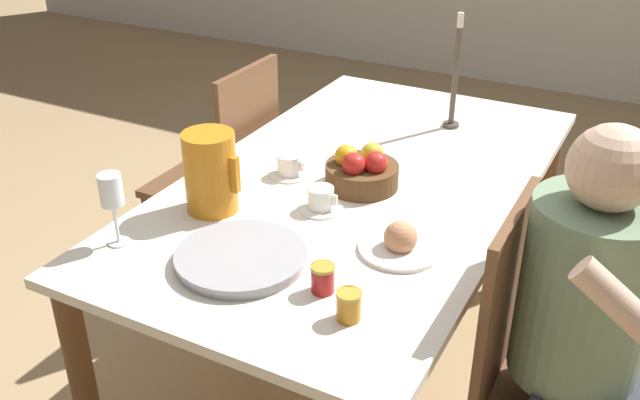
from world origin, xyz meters
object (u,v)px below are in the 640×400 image
wine_glass_water (111,193)px  teacup_across (290,167)px  teacup_near_person (321,200)px  serving_tray (241,258)px  fruit_bowl (362,171)px  candlestick_tall (455,82)px  bread_plate (400,243)px  chair_opposite (226,174)px  person_seated (595,321)px  jam_jar_amber (323,277)px  red_pitcher (210,172)px  chair_person_side (542,377)px  jam_jar_red (349,304)px

wine_glass_water → teacup_across: bearing=70.8°
teacup_near_person → serving_tray: (-0.05, -0.34, -0.01)m
fruit_bowl → candlestick_tall: 0.60m
bread_plate → wine_glass_water: bearing=-155.0°
chair_opposite → person_seated: size_ratio=0.80×
teacup_across → jam_jar_amber: 0.63m
teacup_near_person → serving_tray: bearing=-97.9°
fruit_bowl → chair_opposite: bearing=159.1°
teacup_near_person → fruit_bowl: 0.19m
chair_opposite → red_pitcher: 0.80m
chair_person_side → jam_jar_amber: (-0.50, -0.22, 0.28)m
chair_opposite → fruit_bowl: 0.81m
teacup_across → jam_jar_red: 0.75m
serving_tray → jam_jar_amber: size_ratio=4.70×
red_pitcher → chair_opposite: bearing=122.9°
person_seated → teacup_across: person_seated is taller
serving_tray → candlestick_tall: size_ratio=0.81×
wine_glass_water → jam_jar_red: bearing=-0.4°
teacup_across → wine_glass_water: bearing=-109.2°
chair_person_side → person_seated: bearing=95.9°
chair_person_side → person_seated: size_ratio=0.80×
red_pitcher → jam_jar_red: red_pitcher is taller
teacup_across → bread_plate: (0.48, -0.25, -0.00)m
chair_person_side → jam_jar_red: (-0.40, -0.29, 0.28)m
chair_person_side → wine_glass_water: 1.18m
chair_person_side → chair_opposite: same height
teacup_near_person → bread_plate: 0.30m
red_pitcher → teacup_across: 0.32m
person_seated → fruit_bowl: size_ratio=5.29×
red_pitcher → fruit_bowl: red_pitcher is taller
serving_tray → fruit_bowl: (0.09, 0.53, 0.04)m
serving_tray → candlestick_tall: bearing=81.1°
teacup_across → fruit_bowl: bearing=8.7°
chair_opposite → fruit_bowl: chair_opposite is taller
red_pitcher → candlestick_tall: size_ratio=0.57×
person_seated → bread_plate: person_seated is taller
chair_opposite → jam_jar_amber: chair_opposite is taller
teacup_near_person → red_pitcher: bearing=-152.7°
jam_jar_red → jam_jar_amber: bearing=146.5°
person_seated → teacup_near_person: 0.80m
teacup_across → jam_jar_amber: jam_jar_amber is taller
red_pitcher → wine_glass_water: 0.30m
chair_opposite → person_seated: person_seated is taller
candlestick_tall → chair_person_side: bearing=-57.9°
teacup_across → candlestick_tall: size_ratio=0.31×
person_seated → red_pitcher: (-1.06, -0.02, 0.15)m
bread_plate → jam_jar_amber: bearing=-110.5°
red_pitcher → wine_glass_water: size_ratio=1.16×
red_pitcher → wine_glass_water: (-0.11, -0.27, 0.03)m
wine_glass_water → jam_jar_amber: size_ratio=2.81×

